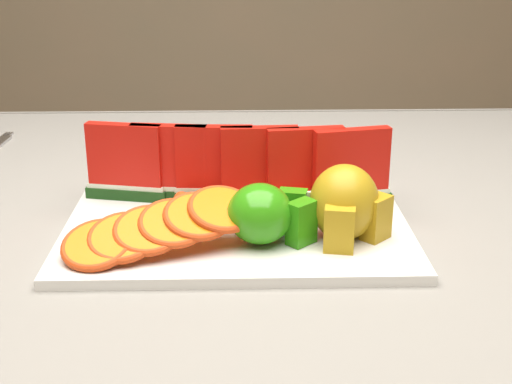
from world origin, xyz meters
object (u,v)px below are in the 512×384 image
Objects in this scene: platter at (237,224)px; side_plate at (258,147)px; apple_cluster at (266,214)px; pear_cluster at (346,205)px.

platter reaches higher than side_plate.
apple_cluster is (0.03, -0.06, 0.04)m from platter.
side_plate is at bearing 103.14° from pear_cluster.
platter is at bearing 117.39° from apple_cluster.
pear_cluster reaches higher than apple_cluster.
pear_cluster reaches higher than platter.
pear_cluster is at bearing -76.86° from side_plate.
platter is 3.68× the size of apple_cluster.
platter is 0.14m from pear_cluster.
apple_cluster is 1.10× the size of pear_cluster.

